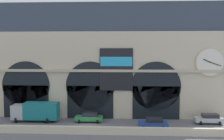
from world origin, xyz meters
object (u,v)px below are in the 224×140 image
object	(u,v)px
car_center	(89,117)
car_east	(209,119)
box_truck_midwest	(36,111)
car_mideast	(153,123)

from	to	relation	value
car_center	car_east	world-z (taller)	same
box_truck_midwest	car_east	world-z (taller)	box_truck_midwest
car_center	car_mideast	size ratio (longest dim) A/B	1.00
car_mideast	car_east	xyz separation A→B (m)	(9.09, 3.28, 0.00)
box_truck_midwest	car_center	distance (m)	8.76
box_truck_midwest	car_center	bearing A→B (deg)	0.27
car_center	car_mideast	world-z (taller)	same
car_mideast	car_center	bearing A→B (deg)	162.33
car_center	box_truck_midwest	bearing A→B (deg)	-179.73
car_east	car_mideast	bearing A→B (deg)	-160.16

